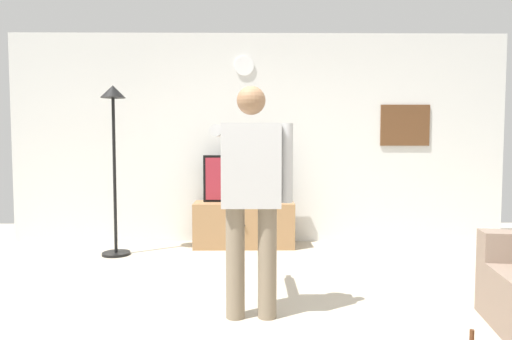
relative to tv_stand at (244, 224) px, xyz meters
name	(u,v)px	position (x,y,z in m)	size (l,w,h in m)	color
ground_plane	(266,338)	(0.19, -2.60, -0.28)	(8.40, 8.40, 0.00)	#B2A893
back_wall	(259,139)	(0.19, 0.35, 1.07)	(6.40, 0.10, 2.70)	silver
tv_stand	(244,224)	(0.00, 0.00, 0.00)	(1.24, 0.44, 0.56)	#997047
television	(244,179)	(0.00, 0.05, 0.57)	(1.01, 0.07, 0.58)	black
wall_clock	(244,66)	(0.00, 0.29, 2.00)	(0.25, 0.25, 0.03)	white
framed_picture	(405,125)	(2.09, 0.30, 1.24)	(0.64, 0.04, 0.53)	brown
floor_lamp	(114,134)	(-1.48, -0.39, 1.11)	(0.32, 0.32, 1.95)	black
person_standing_nearer_lamp	(251,187)	(0.09, -2.24, 0.70)	(0.61, 0.78, 1.72)	#7A6B56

